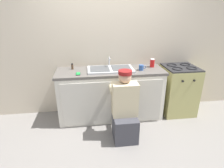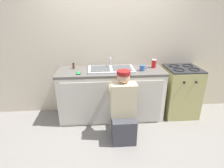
{
  "view_description": "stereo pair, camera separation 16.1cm",
  "coord_description": "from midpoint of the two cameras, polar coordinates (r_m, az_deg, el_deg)",
  "views": [
    {
      "loc": [
        -0.39,
        -2.82,
        1.93
      ],
      "look_at": [
        0.0,
        0.1,
        0.74
      ],
      "focal_mm": 30.0,
      "sensor_mm": 36.0,
      "label": 1
    },
    {
      "loc": [
        -0.23,
        -2.83,
        1.93
      ],
      "look_at": [
        0.0,
        0.1,
        0.74
      ],
      "focal_mm": 30.0,
      "sensor_mm": 36.0,
      "label": 2
    }
  ],
  "objects": [
    {
      "name": "soda_cup_red",
      "position": [
        3.52,
        13.92,
        6.03
      ],
      "size": [
        0.08,
        0.08,
        0.15
      ],
      "color": "red",
      "rests_on": "countertop"
    },
    {
      "name": "plumber_person",
      "position": [
        2.9,
        5.06,
        -8.53
      ],
      "size": [
        0.42,
        0.61,
        1.1
      ],
      "color": "#3F3F47",
      "rests_on": "ground_plane"
    },
    {
      "name": "ground_plane",
      "position": [
        3.44,
        1.51,
        -12.15
      ],
      "size": [
        12.0,
        12.0,
        0.0
      ],
      "primitive_type": "plane",
      "color": "gray"
    },
    {
      "name": "spice_bottle_pepper",
      "position": [
        3.42,
        -10.32,
        5.45
      ],
      "size": [
        0.04,
        0.04,
        0.1
      ],
      "color": "#513823",
      "rests_on": "countertop"
    },
    {
      "name": "counter_cabinet",
      "position": [
        3.47,
        1.09,
        -3.42
      ],
      "size": [
        1.86,
        0.62,
        0.88
      ],
      "color": "silver",
      "rests_on": "ground_plane"
    },
    {
      "name": "coffee_mug",
      "position": [
        3.31,
        10.57,
        4.8
      ],
      "size": [
        0.13,
        0.08,
        0.09
      ],
      "color": "#335699",
      "rests_on": "countertop"
    },
    {
      "name": "countertop",
      "position": [
        3.31,
        1.13,
        3.9
      ],
      "size": [
        1.9,
        0.62,
        0.04
      ],
      "primitive_type": "cube",
      "color": "#5B5651",
      "rests_on": "counter_cabinet"
    },
    {
      "name": "cell_phone",
      "position": [
        3.15,
        -8.74,
        3.27
      ],
      "size": [
        0.07,
        0.14,
        0.01
      ],
      "color": "black",
      "rests_on": "countertop"
    },
    {
      "name": "stove_range",
      "position": [
        3.82,
        21.21,
        -2.08
      ],
      "size": [
        0.6,
        0.62,
        0.95
      ],
      "color": "tan",
      "rests_on": "ground_plane"
    },
    {
      "name": "sink_double_basin",
      "position": [
        3.29,
        1.13,
        4.6
      ],
      "size": [
        0.8,
        0.44,
        0.19
      ],
      "color": "silver",
      "rests_on": "countertop"
    },
    {
      "name": "back_wall",
      "position": [
        3.56,
        0.62,
        11.0
      ],
      "size": [
        6.0,
        0.1,
        2.5
      ],
      "primitive_type": "cube",
      "color": "beige",
      "rests_on": "ground_plane"
    }
  ]
}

